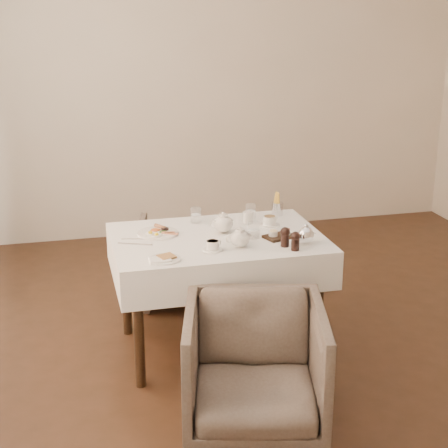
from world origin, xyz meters
TOP-DOWN VIEW (x-y plane):
  - table at (-0.65, 0.13)m, footprint 1.28×0.88m
  - armchair_near at (-0.65, -0.71)m, footprint 0.87×0.88m
  - armchair_far at (-0.72, 0.95)m, footprint 0.77×0.79m
  - breakfast_plate at (-0.99, 0.28)m, footprint 0.25×0.25m
  - side_plate at (-1.03, -0.18)m, footprint 0.18×0.18m
  - teapot_centre at (-0.60, 0.20)m, footprint 0.19×0.16m
  - teapot_front at (-0.57, -0.08)m, footprint 0.17×0.14m
  - creamer at (-0.40, 0.34)m, footprint 0.08×0.08m
  - teacup_near at (-0.73, -0.09)m, footprint 0.12×0.12m
  - teacup_far at (-0.28, 0.26)m, footprint 0.13×0.13m
  - glass_left at (-0.72, 0.44)m, footprint 0.08×0.08m
  - glass_mid at (-0.44, 0.06)m, footprint 0.08×0.08m
  - glass_right at (-0.35, 0.44)m, footprint 0.07×0.07m
  - condiment_board at (-0.29, 0.02)m, footprint 0.21×0.17m
  - pepper_mill_left at (-0.31, -0.13)m, footprint 0.08×0.08m
  - pepper_mill_right at (-0.27, -0.21)m, footprint 0.07×0.07m
  - silver_pot at (-0.17, -0.12)m, footprint 0.13×0.11m
  - fries_cup at (-0.16, 0.47)m, footprint 0.07×0.07m
  - cutlery_fork at (-1.12, 0.20)m, footprint 0.20×0.05m
  - cutlery_knife at (-1.15, 0.12)m, footprint 0.20×0.10m

SIDE VIEW (x-z plane):
  - armchair_far at x=-0.72m, z-range 0.00..0.60m
  - armchair_near at x=-0.65m, z-range 0.00..0.67m
  - table at x=-0.65m, z-range 0.26..1.02m
  - cutlery_fork at x=-1.12m, z-range 0.76..0.76m
  - cutlery_knife at x=-1.15m, z-range 0.76..0.76m
  - side_plate at x=-1.03m, z-range 0.75..0.77m
  - breakfast_plate at x=-0.99m, z-range 0.75..0.78m
  - condiment_board at x=-0.29m, z-range 0.75..0.79m
  - teacup_near at x=-0.73m, z-range 0.75..0.81m
  - teacup_far at x=-0.28m, z-range 0.75..0.82m
  - creamer at x=-0.40m, z-range 0.76..0.83m
  - glass_right at x=-0.35m, z-range 0.76..0.85m
  - glass_left at x=-0.72m, z-range 0.76..0.85m
  - glass_mid at x=-0.44m, z-range 0.76..0.86m
  - pepper_mill_right at x=-0.27m, z-range 0.76..0.87m
  - pepper_mill_left at x=-0.31m, z-range 0.76..0.87m
  - silver_pot at x=-0.17m, z-range 0.76..0.88m
  - teapot_front at x=-0.57m, z-range 0.76..0.88m
  - teapot_centre at x=-0.60m, z-range 0.76..0.89m
  - fries_cup at x=-0.16m, z-range 0.75..0.90m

